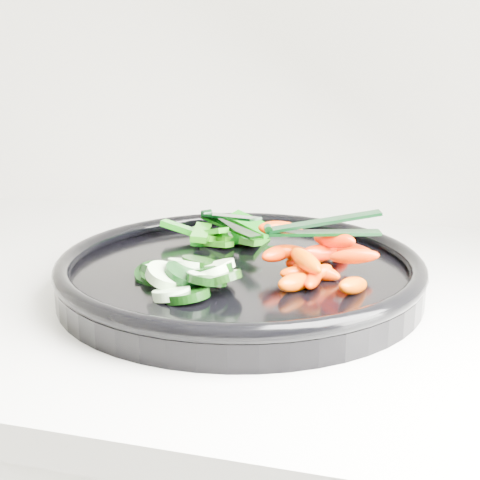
# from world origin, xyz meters

# --- Properties ---
(veggie_tray) EXTENTS (0.39, 0.39, 0.04)m
(veggie_tray) POSITION_xyz_m (-0.49, 1.68, 0.95)
(veggie_tray) COLOR black
(veggie_tray) RESTS_ON counter
(cucumber_pile) EXTENTS (0.12, 0.11, 0.04)m
(cucumber_pile) POSITION_xyz_m (-0.53, 1.62, 0.96)
(cucumber_pile) COLOR black
(cucumber_pile) RESTS_ON veggie_tray
(carrot_pile) EXTENTS (0.13, 0.17, 0.05)m
(carrot_pile) POSITION_xyz_m (-0.41, 1.67, 0.97)
(carrot_pile) COLOR #EE3200
(carrot_pile) RESTS_ON veggie_tray
(pepper_pile) EXTENTS (0.13, 0.11, 0.04)m
(pepper_pile) POSITION_xyz_m (-0.54, 1.77, 0.96)
(pepper_pile) COLOR #1F6509
(pepper_pile) RESTS_ON veggie_tray
(tong_carrot) EXTENTS (0.11, 0.05, 0.02)m
(tong_carrot) POSITION_xyz_m (-0.41, 1.68, 1.00)
(tong_carrot) COLOR black
(tong_carrot) RESTS_ON carrot_pile
(tong_pepper) EXTENTS (0.09, 0.09, 0.02)m
(tong_pepper) POSITION_xyz_m (-0.53, 1.77, 0.98)
(tong_pepper) COLOR black
(tong_pepper) RESTS_ON pepper_pile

